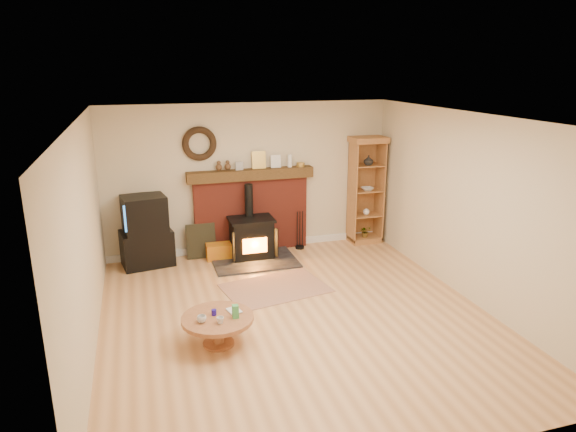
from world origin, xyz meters
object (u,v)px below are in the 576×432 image
object	(u,v)px
tv_unit	(146,232)
curio_cabinet	(365,190)
coffee_table	(218,322)
wood_stove	(252,239)

from	to	relation	value
tv_unit	curio_cabinet	size ratio (longest dim) A/B	0.60
curio_cabinet	coffee_table	world-z (taller)	curio_cabinet
wood_stove	coffee_table	xyz separation A→B (m)	(-1.02, -2.68, -0.04)
wood_stove	coffee_table	size ratio (longest dim) A/B	1.64
wood_stove	coffee_table	world-z (taller)	wood_stove
tv_unit	curio_cabinet	xyz separation A→B (m)	(3.95, 0.09, 0.42)
wood_stove	tv_unit	distance (m)	1.75
wood_stove	curio_cabinet	size ratio (longest dim) A/B	0.71
tv_unit	curio_cabinet	distance (m)	3.97
wood_stove	coffee_table	bearing A→B (deg)	-110.79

